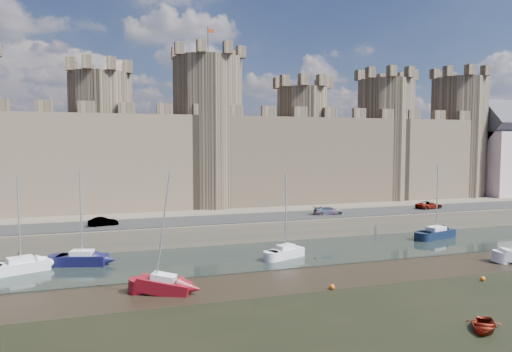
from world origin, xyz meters
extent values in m
cube|color=black|center=(0.00, 24.00, 0.04)|extent=(160.00, 12.00, 0.08)
cube|color=#4C443A|center=(0.00, 60.00, 1.25)|extent=(160.00, 60.00, 2.50)
cube|color=black|center=(0.00, 34.00, 2.55)|extent=(160.00, 7.00, 0.10)
cube|color=#42382B|center=(0.00, 48.00, 9.50)|extent=(100.00, 9.00, 14.00)
cylinder|color=#42382B|center=(-14.00, 48.00, 12.50)|extent=(9.00, 9.00, 20.00)
cylinder|color=#42382B|center=(2.00, 48.00, 14.00)|extent=(11.00, 11.00, 23.00)
cylinder|color=black|center=(2.00, 48.00, 28.00)|extent=(0.10, 0.10, 5.00)
cube|color=maroon|center=(2.50, 48.00, 29.80)|extent=(1.00, 0.03, 0.60)
cylinder|color=#42382B|center=(18.00, 48.00, 12.00)|extent=(9.00, 9.00, 19.00)
cylinder|color=#42382B|center=(34.00, 48.00, 13.00)|extent=(10.00, 10.00, 21.00)
cylinder|color=#42382B|center=(50.00, 48.00, 13.50)|extent=(10.00, 10.00, 22.00)
cube|color=beige|center=(58.00, 46.00, 8.50)|extent=(8.50, 9.00, 12.00)
cube|color=#38383F|center=(58.00, 46.00, 16.10)|extent=(8.50, 9.05, 9.05)
imported|color=gray|center=(-13.77, 33.51, 3.06)|extent=(3.54, 1.77, 1.11)
imported|color=gray|center=(15.69, 33.36, 3.11)|extent=(4.41, 2.41, 1.21)
imported|color=gray|center=(32.60, 33.92, 3.07)|extent=(4.29, 2.29, 1.15)
cube|color=silver|center=(-21.13, 24.49, 0.58)|extent=(5.31, 3.60, 1.01)
cube|color=silver|center=(-21.13, 24.49, 1.32)|extent=(2.54, 2.06, 0.46)
cylinder|color=silver|center=(-21.13, 24.49, 5.21)|extent=(0.14, 0.14, 8.25)
cube|color=black|center=(-15.70, 25.49, 0.60)|extent=(5.09, 3.09, 1.04)
cube|color=silver|center=(-15.70, 25.49, 1.35)|extent=(2.39, 1.83, 0.47)
cylinder|color=silver|center=(-15.70, 25.49, 5.37)|extent=(0.14, 0.14, 8.50)
cube|color=silver|center=(4.90, 22.02, 0.57)|extent=(4.46, 3.04, 0.98)
cube|color=silver|center=(4.90, 22.02, 1.28)|extent=(2.13, 1.74, 0.44)
cylinder|color=silver|center=(4.90, 22.02, 5.05)|extent=(0.14, 0.14, 7.99)
cube|color=black|center=(27.27, 25.71, 0.60)|extent=(5.79, 3.45, 1.04)
cube|color=silver|center=(27.27, 25.71, 1.35)|extent=(2.71, 2.06, 0.47)
cylinder|color=silver|center=(27.27, 25.71, 5.35)|extent=(0.14, 0.14, 8.47)
cube|color=maroon|center=(-8.79, 14.38, 0.55)|extent=(4.64, 3.30, 1.10)
cube|color=silver|center=(-8.79, 14.38, 1.35)|extent=(2.24, 1.86, 0.50)
cylinder|color=silver|center=(-8.79, 14.38, 5.62)|extent=(0.14, 0.14, 9.03)
imported|color=maroon|center=(10.47, 0.44, 0.32)|extent=(3.71, 3.74, 0.64)
sphere|color=#DF5609|center=(4.84, 11.08, 0.23)|extent=(0.46, 0.46, 0.46)
sphere|color=orange|center=(18.80, 9.13, 0.21)|extent=(0.42, 0.42, 0.42)
camera|label=1|loc=(-12.68, -22.86, 12.27)|focal=32.00mm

